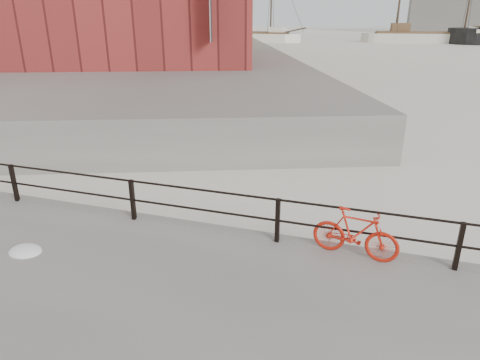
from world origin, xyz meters
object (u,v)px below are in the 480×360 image
Objects in this scene: workboat_far at (110,55)px; bicycle at (355,233)px; workboat_near at (133,65)px; schooner_mid at (428,43)px; schooner_left at (244,41)px.

bicycle is at bearing -49.26° from workboat_far.
schooner_mid is at bearing 31.28° from workboat_near.
schooner_mid is at bearing 92.98° from bicycle.
workboat_near is 0.95× the size of workboat_far.
workboat_near is at bearing -126.55° from schooner_mid.
bicycle is at bearing -99.52° from schooner_mid.
workboat_near and workboat_far have the same top height.
workboat_near reaches higher than bicycle.
schooner_left is at bearing 117.36° from bicycle.
schooner_mid is 2.45× the size of workboat_near.
schooner_left is at bearing 66.24° from workboat_near.
workboat_far is (-33.94, 42.03, -0.87)m from bicycle.
schooner_mid reaches higher than bicycle.
schooner_left reaches higher than bicycle.
bicycle is 0.15× the size of workboat_far.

